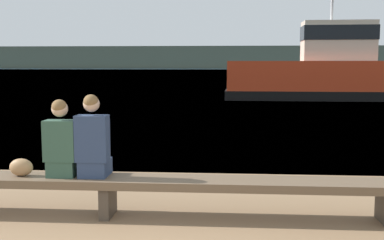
# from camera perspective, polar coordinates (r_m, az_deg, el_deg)

# --- Properties ---
(water_surface) EXTENTS (240.00, 240.00, 0.00)m
(water_surface) POSITION_cam_1_polar(r_m,az_deg,el_deg) (127.94, 3.76, 5.84)
(water_surface) COLOR #386084
(water_surface) RESTS_ON ground
(far_shoreline) EXTENTS (600.00, 12.00, 8.67)m
(far_shoreline) POSITION_cam_1_polar(r_m,az_deg,el_deg) (191.19, 3.97, 7.41)
(far_shoreline) COLOR #424738
(far_shoreline) RESTS_ON ground
(bench_main) EXTENTS (7.14, 0.51, 0.48)m
(bench_main) POSITION_cam_1_polar(r_m,az_deg,el_deg) (5.92, -9.97, -7.48)
(bench_main) COLOR brown
(bench_main) RESTS_ON ground
(person_left) EXTENTS (0.38, 0.41, 0.94)m
(person_left) POSITION_cam_1_polar(r_m,az_deg,el_deg) (5.99, -15.18, -2.78)
(person_left) COLOR #2D4C3D
(person_left) RESTS_ON bench_main
(person_right) EXTENTS (0.38, 0.41, 1.00)m
(person_right) POSITION_cam_1_polar(r_m,az_deg,el_deg) (5.87, -11.65, -2.60)
(person_right) COLOR navy
(person_right) RESTS_ON bench_main
(shopping_bag) EXTENTS (0.29, 0.16, 0.22)m
(shopping_bag) POSITION_cam_1_polar(r_m,az_deg,el_deg) (6.21, -19.59, -5.30)
(shopping_bag) COLOR #9E754C
(shopping_bag) RESTS_ON bench_main
(tugboat_red) EXTENTS (10.47, 3.19, 6.19)m
(tugboat_red) POSITION_cam_1_polar(r_m,az_deg,el_deg) (25.85, 15.89, 5.17)
(tugboat_red) COLOR red
(tugboat_red) RESTS_ON water_surface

